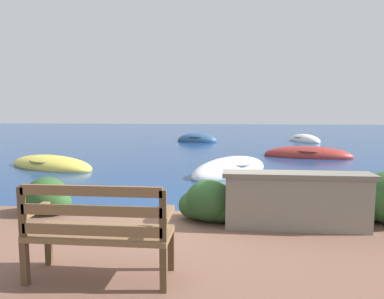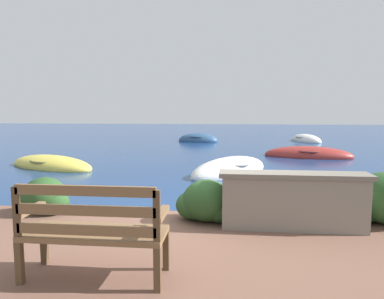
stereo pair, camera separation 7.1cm
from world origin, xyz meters
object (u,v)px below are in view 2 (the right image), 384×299
rowboat_nearest (230,171)px  mooring_buoy (239,193)px  rowboat_mid (51,166)px  park_bench (93,229)px  rowboat_distant (306,140)px  rowboat_outer (198,140)px  rowboat_far (308,155)px

rowboat_nearest → mooring_buoy: bearing=-138.6°
rowboat_mid → mooring_buoy: rowboat_mid is taller
park_bench → mooring_buoy: size_ratio=2.65×
park_bench → rowboat_distant: 18.31m
rowboat_distant → mooring_buoy: (-4.27, -13.24, 0.02)m
park_bench → rowboat_outer: park_bench is taller
rowboat_distant → rowboat_far: bearing=-30.3°
park_bench → rowboat_mid: bearing=126.4°
mooring_buoy → rowboat_mid: bearing=151.9°
park_bench → rowboat_mid: 8.43m
rowboat_nearest → rowboat_far: bearing=-1.1°
park_bench → mooring_buoy: park_bench is taller
rowboat_nearest → rowboat_distant: (4.44, 10.58, -0.00)m
rowboat_nearest → rowboat_distant: bearing=15.0°
rowboat_far → rowboat_outer: rowboat_outer is taller
park_bench → rowboat_outer: (-0.46, 16.53, -0.63)m
rowboat_distant → mooring_buoy: bearing=-36.4°
park_bench → rowboat_nearest: size_ratio=0.43×
rowboat_nearest → mooring_buoy: size_ratio=6.17×
park_bench → rowboat_distant: (5.75, 17.37, -0.64)m
rowboat_distant → mooring_buoy: 13.92m
rowboat_mid → mooring_buoy: size_ratio=7.04×
rowboat_far → rowboat_mid: bearing=-148.3°
rowboat_mid → rowboat_outer: (3.85, 9.31, 0.02)m
park_bench → rowboat_distant: size_ratio=0.47×
rowboat_far → rowboat_distant: (1.43, 6.84, 0.00)m
rowboat_nearest → rowboat_far: (3.01, 3.74, -0.01)m
park_bench → rowboat_mid: park_bench is taller
park_bench → rowboat_outer: size_ratio=0.54×
rowboat_far → mooring_buoy: (-2.84, -6.40, 0.02)m
rowboat_nearest → rowboat_mid: rowboat_nearest is taller
rowboat_nearest → rowboat_distant: 11.48m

